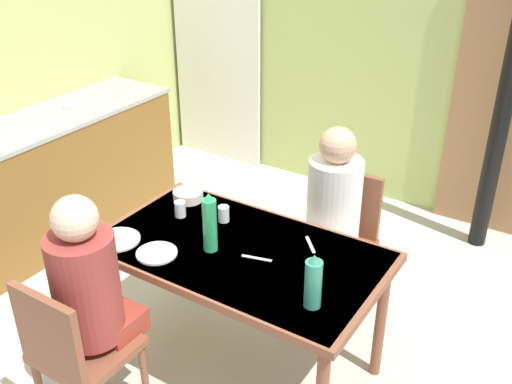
{
  "coord_description": "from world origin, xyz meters",
  "views": [
    {
      "loc": [
        1.69,
        -1.98,
        2.35
      ],
      "look_at": [
        0.32,
        0.17,
        1.0
      ],
      "focal_mm": 41.31,
      "sensor_mm": 36.0,
      "label": 1
    }
  ],
  "objects": [
    {
      "name": "ground_plane",
      "position": [
        0.0,
        0.0,
        0.0
      ],
      "size": [
        6.05,
        6.05,
        0.0
      ],
      "primitive_type": "plane",
      "color": "#B9BAAB"
    },
    {
      "name": "wall_back",
      "position": [
        0.0,
        2.33,
        1.42
      ],
      "size": [
        4.08,
        0.1,
        2.85
      ],
      "primitive_type": "cube",
      "color": "#B2C570",
      "rests_on": "ground_plane"
    },
    {
      "name": "wall_left",
      "position": [
        -1.94,
        0.58,
        1.42
      ],
      "size": [
        0.1,
        3.49,
        2.85
      ],
      "primitive_type": "cube",
      "color": "#B6C070",
      "rests_on": "ground_plane"
    },
    {
      "name": "door_wooden",
      "position": [
        1.09,
        2.25,
        1.0
      ],
      "size": [
        0.8,
        0.05,
        2.0
      ],
      "primitive_type": "cube",
      "color": "#996A46",
      "rests_on": "ground_plane"
    },
    {
      "name": "curtain_panel",
      "position": [
        -1.4,
        2.23,
        1.2
      ],
      "size": [
        0.9,
        0.03,
        2.39
      ],
      "primitive_type": "cube",
      "color": "white",
      "rests_on": "ground_plane"
    },
    {
      "name": "kitchen_counter",
      "position": [
        -1.61,
        0.49,
        0.45
      ],
      "size": [
        0.61,
        1.94,
        0.91
      ],
      "color": "brown",
      "rests_on": "ground_plane"
    },
    {
      "name": "dining_table",
      "position": [
        0.32,
        0.02,
        0.67
      ],
      "size": [
        1.42,
        0.82,
        0.75
      ],
      "color": "brown",
      "rests_on": "ground_plane"
    },
    {
      "name": "chair_near_diner",
      "position": [
        -0.06,
        -0.74,
        0.5
      ],
      "size": [
        0.4,
        0.4,
        0.87
      ],
      "color": "brown",
      "rests_on": "ground_plane"
    },
    {
      "name": "chair_far_diner",
      "position": [
        0.53,
        0.78,
        0.5
      ],
      "size": [
        0.4,
        0.4,
        0.87
      ],
      "rotation": [
        0.0,
        0.0,
        3.14
      ],
      "color": "brown",
      "rests_on": "ground_plane"
    },
    {
      "name": "person_near_diner",
      "position": [
        -0.06,
        -0.61,
        0.78
      ],
      "size": [
        0.3,
        0.37,
        0.77
      ],
      "color": "maroon",
      "rests_on": "ground_plane"
    },
    {
      "name": "person_far_diner",
      "position": [
        0.53,
        0.64,
        0.78
      ],
      "size": [
        0.3,
        0.37,
        0.77
      ],
      "rotation": [
        0.0,
        0.0,
        3.14
      ],
      "color": "silver",
      "rests_on": "ground_plane"
    },
    {
      "name": "water_bottle_green_near",
      "position": [
        0.83,
        -0.18,
        0.87
      ],
      "size": [
        0.07,
        0.07,
        0.26
      ],
      "color": "#348D70",
      "rests_on": "dining_table"
    },
    {
      "name": "water_bottle_green_far",
      "position": [
        0.21,
        -0.06,
        0.9
      ],
      "size": [
        0.07,
        0.07,
        0.31
      ],
      "color": "#2DA45E",
      "rests_on": "dining_table"
    },
    {
      "name": "serving_bowl_center",
      "position": [
        -0.2,
        0.28,
        0.78
      ],
      "size": [
        0.17,
        0.17,
        0.05
      ],
      "primitive_type": "cylinder",
      "color": "#F4DCD1",
      "rests_on": "dining_table"
    },
    {
      "name": "dinner_plate_near_left",
      "position": [
        -0.24,
        -0.25,
        0.76
      ],
      "size": [
        0.23,
        0.23,
        0.01
      ],
      "primitive_type": "cylinder",
      "color": "white",
      "rests_on": "dining_table"
    },
    {
      "name": "dinner_plate_near_right",
      "position": [
        0.01,
        -0.23,
        0.76
      ],
      "size": [
        0.2,
        0.2,
        0.01
      ],
      "primitive_type": "cylinder",
      "color": "white",
      "rests_on": "dining_table"
    },
    {
      "name": "drinking_glass_by_near_diner",
      "position": [
        -0.12,
        0.12,
        0.8
      ],
      "size": [
        0.06,
        0.06,
        0.09
      ],
      "primitive_type": "cylinder",
      "color": "silver",
      "rests_on": "dining_table"
    },
    {
      "name": "drinking_glass_by_far_diner",
      "position": [
        0.1,
        0.2,
        0.8
      ],
      "size": [
        0.06,
        0.06,
        0.09
      ],
      "primitive_type": "cylinder",
      "color": "silver",
      "rests_on": "dining_table"
    },
    {
      "name": "cutlery_knife_near",
      "position": [
        0.6,
        0.24,
        0.75
      ],
      "size": [
        0.11,
        0.12,
        0.0
      ],
      "primitive_type": "cube",
      "rotation": [
        0.0,
        0.0,
        2.3
      ],
      "color": "silver",
      "rests_on": "dining_table"
    },
    {
      "name": "cutlery_fork_near",
      "position": [
        0.44,
        -0.01,
        0.75
      ],
      "size": [
        0.15,
        0.05,
        0.0
      ],
      "primitive_type": "cube",
      "rotation": [
        0.0,
        0.0,
        0.25
      ],
      "color": "silver",
      "rests_on": "dining_table"
    }
  ]
}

